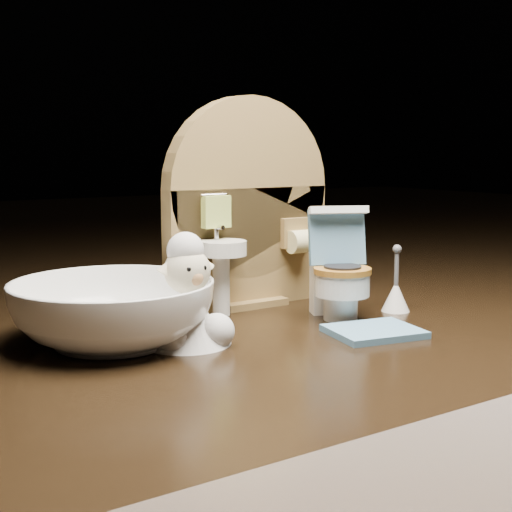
{
  "coord_description": "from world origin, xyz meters",
  "views": [
    {
      "loc": [
        -0.28,
        -0.37,
        0.11
      ],
      "look_at": [
        -0.03,
        0.01,
        0.05
      ],
      "focal_mm": 50.0,
      "sensor_mm": 36.0,
      "label": 1
    }
  ],
  "objects": [
    {
      "name": "backdrop_panel",
      "position": [
        -0.0,
        0.06,
        0.07
      ],
      "size": [
        0.13,
        0.05,
        0.15
      ],
      "color": "olive",
      "rests_on": "ground"
    },
    {
      "name": "toy_toilet",
      "position": [
        0.03,
        -0.0,
        0.03
      ],
      "size": [
        0.05,
        0.05,
        0.08
      ],
      "rotation": [
        0.0,
        0.0,
        -0.42
      ],
      "color": "white",
      "rests_on": "ground"
    },
    {
      "name": "bath_mat",
      "position": [
        0.02,
        -0.05,
        0.0
      ],
      "size": [
        0.06,
        0.05,
        0.0
      ],
      "primitive_type": "cube",
      "rotation": [
        0.0,
        0.0,
        -0.19
      ],
      "color": "#5585A6",
      "rests_on": "ground"
    },
    {
      "name": "toilet_brush",
      "position": [
        0.08,
        -0.01,
        0.01
      ],
      "size": [
        0.02,
        0.02,
        0.05
      ],
      "color": "white",
      "rests_on": "ground"
    },
    {
      "name": "plush_lamb",
      "position": [
        -0.09,
        -0.01,
        0.02
      ],
      "size": [
        0.05,
        0.05,
        0.07
      ],
      "rotation": [
        0.0,
        0.0,
        0.0
      ],
      "color": "silver",
      "rests_on": "ground"
    },
    {
      "name": "ceramic_bowl",
      "position": [
        -0.12,
        0.02,
        0.02
      ],
      "size": [
        0.15,
        0.15,
        0.04
      ],
      "primitive_type": "imported",
      "rotation": [
        0.0,
        0.0,
        0.37
      ],
      "color": "white",
      "rests_on": "ground"
    }
  ]
}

